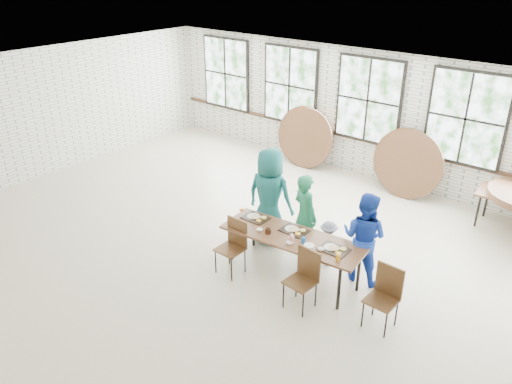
% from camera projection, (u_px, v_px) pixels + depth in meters
% --- Properties ---
extents(room, '(12.00, 12.00, 12.00)m').
position_uv_depth(room, '(368.00, 102.00, 11.38)').
color(room, beige).
rests_on(room, ground).
extents(dining_table, '(2.47, 1.04, 0.74)m').
position_uv_depth(dining_table, '(293.00, 239.00, 8.14)').
color(dining_table, brown).
rests_on(dining_table, ground).
extents(chair_near_left, '(0.42, 0.41, 0.95)m').
position_uv_depth(chair_near_left, '(234.00, 242.00, 8.32)').
color(chair_near_left, '#4D3119').
rests_on(chair_near_left, ground).
extents(chair_near_right, '(0.45, 0.44, 0.95)m').
position_uv_depth(chair_near_right, '(305.00, 274.00, 7.48)').
color(chair_near_right, '#4D3119').
rests_on(chair_near_right, ground).
extents(chair_spare, '(0.43, 0.42, 0.95)m').
position_uv_depth(chair_spare, '(385.00, 291.00, 7.09)').
color(chair_spare, '#4D3119').
rests_on(chair_spare, ground).
extents(adult_teal, '(0.98, 0.73, 1.83)m').
position_uv_depth(adult_teal, '(270.00, 196.00, 9.06)').
color(adult_teal, '#1A645F').
rests_on(adult_teal, ground).
extents(adult_green, '(0.66, 0.54, 1.55)m').
position_uv_depth(adult_green, '(305.00, 216.00, 8.68)').
color(adult_green, '#1E734C').
rests_on(adult_green, ground).
extents(toddler, '(0.60, 0.46, 0.83)m').
position_uv_depth(toddler, '(328.00, 243.00, 8.54)').
color(toddler, '#162647').
rests_on(toddler, ground).
extents(adult_blue, '(0.79, 0.63, 1.56)m').
position_uv_depth(adult_blue, '(364.00, 237.00, 8.02)').
color(adult_blue, '#193BAF').
rests_on(adult_blue, ground).
extents(tabletop_clutter, '(2.04, 0.60, 0.11)m').
position_uv_depth(tabletop_clutter, '(296.00, 237.00, 8.04)').
color(tabletop_clutter, black).
rests_on(tabletop_clutter, dining_table).
extents(round_tops_leaning, '(4.38, 0.48, 1.48)m').
position_uv_depth(round_tops_leaning, '(352.00, 149.00, 11.72)').
color(round_tops_leaning, brown).
rests_on(round_tops_leaning, ground).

